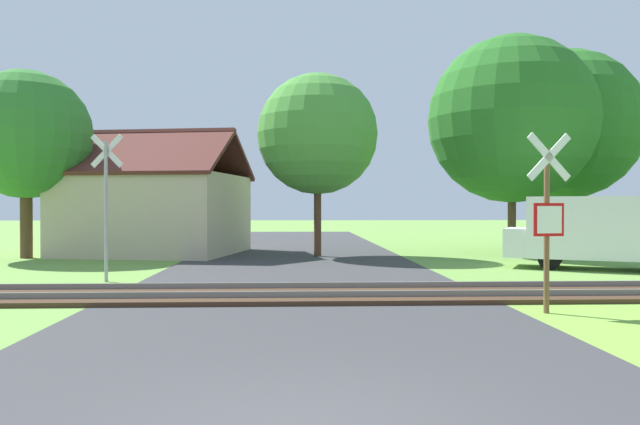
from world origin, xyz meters
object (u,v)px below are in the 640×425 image
tree_center (318,134)px  mail_truck (595,229)px  stop_sign_near (548,215)px  crossing_sign_far (106,197)px  tree_far (566,125)px  tree_right (512,120)px  tree_left (26,135)px  house (156,211)px

tree_center → mail_truck: bearing=-32.6°
stop_sign_near → crossing_sign_far: bearing=-39.3°
crossing_sign_far → tree_far: tree_far is taller
crossing_sign_far → tree_right: bearing=40.8°
crossing_sign_far → tree_far: bearing=41.5°
crossing_sign_far → tree_right: 16.22m
tree_far → mail_truck: bearing=-108.4°
tree_far → tree_right: bearing=-144.6°
crossing_sign_far → mail_truck: bearing=19.3°
stop_sign_near → tree_left: tree_left is taller
crossing_sign_far → tree_left: tree_left is taller
crossing_sign_far → tree_far: size_ratio=0.43×
mail_truck → tree_right: bearing=31.6°
house → tree_left: size_ratio=1.10×
tree_left → tree_far: (21.95, 3.13, 0.90)m
crossing_sign_far → tree_left: 9.42m
tree_far → mail_truck: tree_far is taller
house → mail_truck: bearing=-14.7°
tree_far → mail_truck: (-2.69, -8.09, -4.27)m
house → tree_center: size_ratio=1.09×
house → tree_far: tree_far is taller
house → mail_truck: 16.43m
tree_center → tree_right: 7.84m
tree_right → stop_sign_near: bearing=-107.0°
tree_left → tree_center: tree_center is taller
crossing_sign_far → house: house is taller
tree_center → tree_far: (11.02, 2.77, 0.79)m
tree_center → mail_truck: (8.33, -5.33, -3.49)m
tree_left → crossing_sign_far: bearing=-55.3°
house → stop_sign_near: bearing=-44.8°
tree_center → mail_truck: 10.49m
tree_far → stop_sign_near: bearing=-115.0°
tree_far → house: bearing=-176.3°
tree_left → mail_truck: bearing=-14.4°
tree_center → mail_truck: tree_center is taller
stop_sign_near → house: bearing=-65.7°
stop_sign_near → tree_center: size_ratio=0.46×
stop_sign_near → house: 17.86m
stop_sign_near → crossing_sign_far: size_ratio=0.86×
tree_center → tree_far: 11.39m
tree_left → tree_center: bearing=1.9°
house → tree_far: 18.00m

